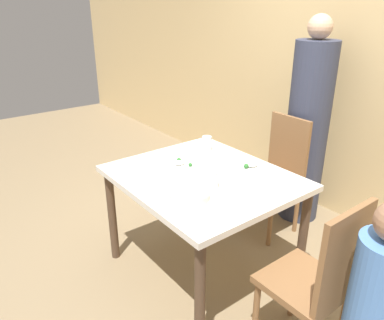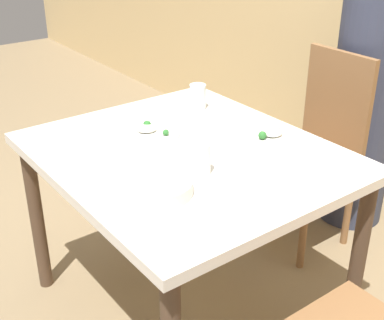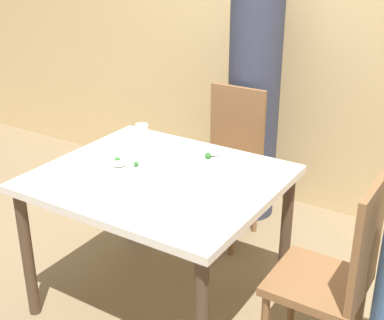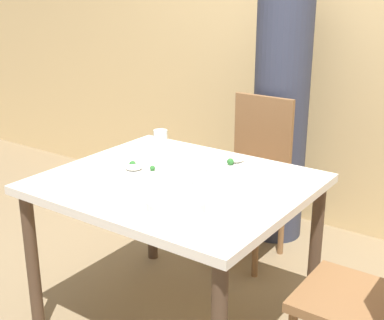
{
  "view_description": "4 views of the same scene",
  "coord_description": "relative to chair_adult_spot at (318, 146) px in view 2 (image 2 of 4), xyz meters",
  "views": [
    {
      "loc": [
        1.72,
        -1.42,
        1.82
      ],
      "look_at": [
        -0.01,
        -0.09,
        0.89
      ],
      "focal_mm": 35.0,
      "sensor_mm": 36.0,
      "label": 1
    },
    {
      "loc": [
        1.47,
        -1.08,
        1.63
      ],
      "look_at": [
        0.12,
        -0.07,
        0.79
      ],
      "focal_mm": 50.0,
      "sensor_mm": 36.0,
      "label": 2
    },
    {
      "loc": [
        1.41,
        -1.94,
        1.87
      ],
      "look_at": [
        0.15,
        0.07,
        0.85
      ],
      "focal_mm": 50.0,
      "sensor_mm": 36.0,
      "label": 3
    },
    {
      "loc": [
        1.37,
        -1.82,
        1.63
      ],
      "look_at": [
        0.08,
        0.01,
        0.87
      ],
      "focal_mm": 50.0,
      "sensor_mm": 36.0,
      "label": 4
    }
  ],
  "objects": [
    {
      "name": "ground_plane",
      "position": [
        0.06,
        -0.84,
        -0.52
      ],
      "size": [
        10.0,
        10.0,
        0.0
      ],
      "primitive_type": "plane",
      "color": "#847051"
    },
    {
      "name": "dining_table",
      "position": [
        0.06,
        -0.84,
        0.15
      ],
      "size": [
        1.15,
        1.0,
        0.76
      ],
      "color": "silver",
      "rests_on": "ground_plane"
    },
    {
      "name": "chair_adult_spot",
      "position": [
        0.0,
        0.0,
        0.0
      ],
      "size": [
        0.4,
        0.4,
        0.98
      ],
      "color": "brown",
      "rests_on": "ground_plane"
    },
    {
      "name": "person_adult",
      "position": [
        0.0,
        0.34,
        0.28
      ],
      "size": [
        0.34,
        0.34,
        1.74
      ],
      "color": "#33384C",
      "rests_on": "ground_plane"
    },
    {
      "name": "bowl_curry",
      "position": [
        0.26,
        -1.12,
        0.27
      ],
      "size": [
        0.24,
        0.24,
        0.05
      ],
      "color": "silver",
      "rests_on": "dining_table"
    },
    {
      "name": "plate_rice_adult",
      "position": [
        -0.13,
        -0.88,
        0.25
      ],
      "size": [
        0.23,
        0.23,
        0.05
      ],
      "color": "white",
      "rests_on": "dining_table"
    },
    {
      "name": "plate_rice_child",
      "position": [
        0.17,
        -0.52,
        0.25
      ],
      "size": [
        0.21,
        0.21,
        0.05
      ],
      "color": "white",
      "rests_on": "dining_table"
    },
    {
      "name": "glass_water_tall",
      "position": [
        0.24,
        -0.92,
        0.3
      ],
      "size": [
        0.07,
        0.07,
        0.11
      ],
      "color": "silver",
      "rests_on": "dining_table"
    },
    {
      "name": "glass_water_short",
      "position": [
        -0.26,
        -0.54,
        0.3
      ],
      "size": [
        0.07,
        0.07,
        0.11
      ],
      "color": "silver",
      "rests_on": "dining_table"
    },
    {
      "name": "napkin_folded",
      "position": [
        0.07,
        -0.79,
        0.24
      ],
      "size": [
        0.14,
        0.14,
        0.01
      ],
      "color": "white",
      "rests_on": "dining_table"
    },
    {
      "name": "fork_steel",
      "position": [
        -0.04,
        -0.5,
        0.24
      ],
      "size": [
        0.18,
        0.08,
        0.01
      ],
      "color": "silver",
      "rests_on": "dining_table"
    }
  ]
}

